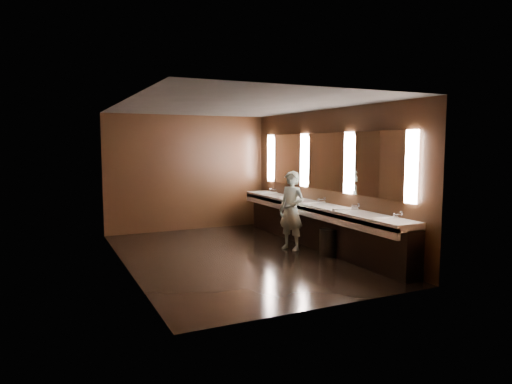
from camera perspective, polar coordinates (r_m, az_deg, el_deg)
floor at (r=8.68m, az=-2.57°, el=-8.01°), size 6.00×6.00×0.00m
ceiling at (r=8.45m, az=-2.66°, el=10.75°), size 4.00×6.00×0.02m
wall_back at (r=11.27m, az=-8.52°, el=2.37°), size 4.00×0.02×2.80m
wall_front at (r=5.81m, az=8.90°, el=-0.99°), size 4.00×0.02×2.80m
wall_left at (r=7.90m, az=-16.12°, el=0.68°), size 0.02×6.00×2.80m
wall_right at (r=9.40m, az=8.71°, el=1.66°), size 0.02×6.00×2.80m
sink_counter at (r=9.40m, az=7.57°, el=-3.88°), size 0.55×5.40×1.01m
mirror_band at (r=9.37m, az=8.64°, el=3.79°), size 0.06×5.03×1.15m
person at (r=9.09m, az=4.45°, el=-2.33°), size 0.57×0.67×1.57m
trash_bin at (r=8.71m, az=9.04°, el=-6.26°), size 0.39×0.39×0.52m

